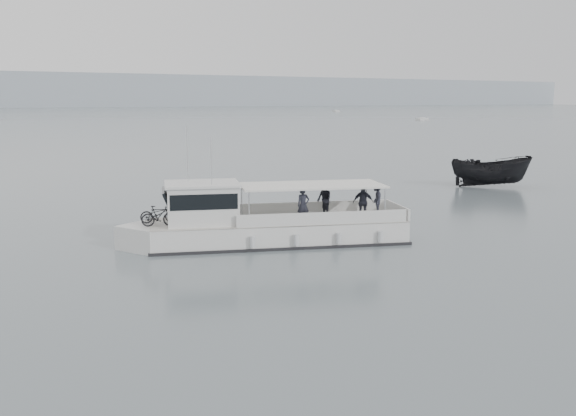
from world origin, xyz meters
TOP-DOWN VIEW (x-y plane):
  - ground at (0.00, 0.00)m, footprint 1400.00×1400.00m
  - tour_boat at (3.57, 3.26)m, footprint 13.07×7.01m
  - dark_motorboat at (28.23, 11.48)m, footprint 6.39×5.19m

SIDE VIEW (x-z plane):
  - ground at x=0.00m, z-range 0.00..0.00m
  - tour_boat at x=3.57m, z-range -1.87..3.70m
  - dark_motorboat at x=28.23m, z-range 0.00..2.36m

